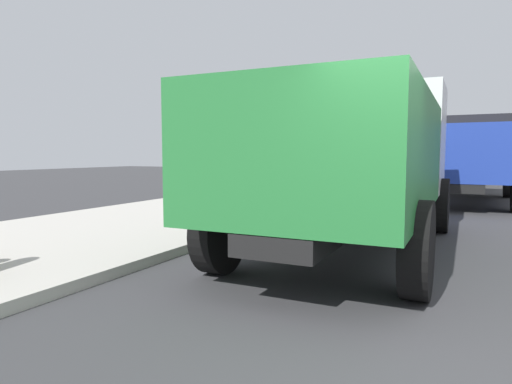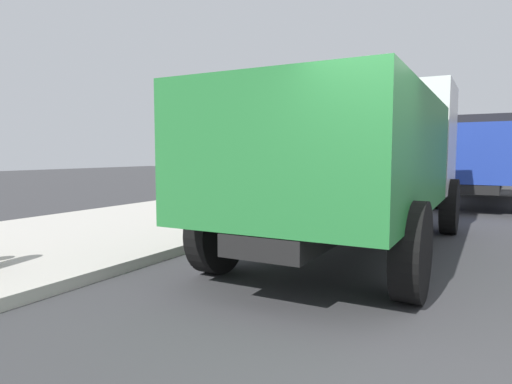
# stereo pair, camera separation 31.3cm
# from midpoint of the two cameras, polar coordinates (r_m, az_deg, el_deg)

# --- Properties ---
(ground_plane) EXTENTS (80.00, 80.00, 0.00)m
(ground_plane) POSITION_cam_midpoint_polar(r_m,az_deg,el_deg) (4.15, 25.36, -18.12)
(ground_plane) COLOR #38383A
(dump_truck_green) EXTENTS (7.03, 2.87, 3.00)m
(dump_truck_green) POSITION_cam_midpoint_polar(r_m,az_deg,el_deg) (7.67, 14.51, 4.93)
(dump_truck_green) COLOR #237033
(dump_truck_green) RESTS_ON ground
(dump_truck_blue) EXTENTS (7.03, 2.87, 3.00)m
(dump_truck_blue) POSITION_cam_midpoint_polar(r_m,az_deg,el_deg) (16.31, 28.25, 4.44)
(dump_truck_blue) COLOR #1E3899
(dump_truck_blue) RESTS_ON ground
(dump_truck_gray) EXTENTS (7.12, 3.08, 3.00)m
(dump_truck_gray) POSITION_cam_midpoint_polar(r_m,az_deg,el_deg) (25.22, 26.55, 4.49)
(dump_truck_gray) COLOR slate
(dump_truck_gray) RESTS_ON ground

